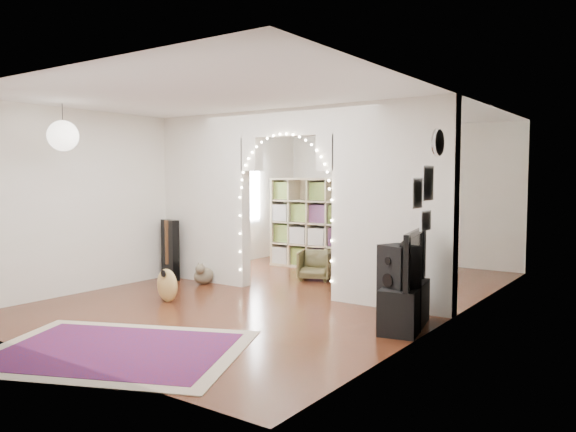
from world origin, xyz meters
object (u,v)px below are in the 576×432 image
Objects in this scene: acoustic_guitar at (167,272)px; dining_chair_right at (315,265)px; floor_speaker at (398,289)px; media_console at (405,306)px; dining_table at (363,232)px; bookcase at (312,223)px; dining_chair_left at (370,261)px.

dining_chair_right is (0.78, 2.55, -0.17)m from acoustic_guitar.
media_console is at bearing 110.79° from floor_speaker.
acoustic_guitar is 0.78× the size of dining_table.
media_console reaches higher than dining_chair_right.
dining_chair_right is (-2.42, 1.91, -0.00)m from media_console.
dining_table is 2.26× the size of dining_chair_right.
media_console is (0.00, 0.17, -0.23)m from floor_speaker.
acoustic_guitar reaches higher than floor_speaker.
floor_speaker reaches higher than dining_chair_right.
dining_table is (0.86, 0.43, -0.16)m from bookcase.
acoustic_guitar is 3.23m from floor_speaker.
acoustic_guitar is 1.55× the size of dining_chair_left.
media_console is at bearing -45.09° from bookcase.
acoustic_guitar is 3.59m from bookcase.
floor_speaker is at bearing 19.47° from acoustic_guitar.
dining_chair_right is (-0.13, -1.45, -0.44)m from dining_table.
floor_speaker is 3.20m from dining_chair_right.
dining_chair_left reaches higher than dining_chair_right.
bookcase reaches higher than dining_chair_left.
dining_chair_left is at bearing 143.59° from floor_speaker.
dining_table is at bearing 63.53° from dining_chair_right.
floor_speaker is 1.79× the size of dining_chair_right.
dining_chair_right is (0.73, -1.02, -0.60)m from bookcase.
dining_table is (-2.29, 3.53, 0.20)m from floor_speaker.
media_console is at bearing 22.49° from acoustic_guitar.
dining_table is at bearing 144.08° from floor_speaker.
dining_table is at bearing 112.34° from media_console.
dining_chair_left is at bearing -56.63° from dining_table.
dining_chair_right is at bearing 129.82° from media_console.
bookcase is 0.97m from dining_table.
dining_table is at bearing 102.04° from dining_chair_left.
bookcase reaches higher than dining_chair_right.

